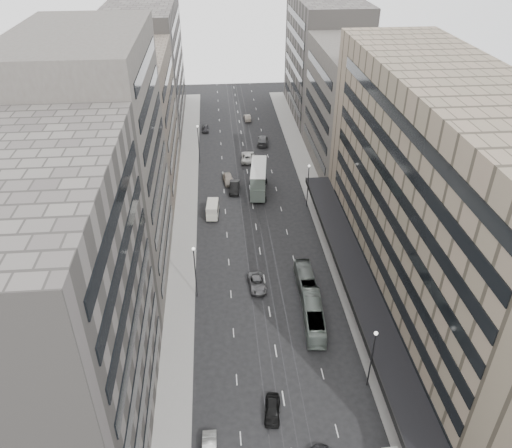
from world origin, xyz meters
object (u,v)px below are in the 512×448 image
object	(u,v)px
panel_van	(213,209)
sedan_2	(257,283)
double_decker	(258,179)
sedan_0	(272,409)
bus_near	(314,316)
bus_far	(307,284)

from	to	relation	value
panel_van	sedan_2	bearing A→B (deg)	-67.94
double_decker	sedan_0	xyz separation A→B (m)	(-2.94, -48.90, -2.21)
bus_near	panel_van	world-z (taller)	bus_near
bus_far	sedan_2	bearing A→B (deg)	-13.21
sedan_2	sedan_0	bearing A→B (deg)	-95.04
panel_van	sedan_0	world-z (taller)	panel_van
sedan_2	panel_van	bearing A→B (deg)	102.67
bus_near	double_decker	bearing A→B (deg)	-78.90
bus_far	sedan_2	size ratio (longest dim) A/B	1.96
bus_near	sedan_0	xyz separation A→B (m)	(-6.81, -13.02, -0.67)
bus_near	sedan_0	size ratio (longest dim) A/B	2.41
bus_near	bus_far	distance (m)	6.48
double_decker	sedan_0	size ratio (longest dim) A/B	2.48
panel_van	bus_far	bearing A→B (deg)	-53.91
sedan_0	double_decker	bearing A→B (deg)	94.46
bus_near	double_decker	xyz separation A→B (m)	(-3.88, 35.87, 1.53)
double_decker	panel_van	distance (m)	11.99
bus_far	sedan_0	bearing A→B (deg)	70.23
panel_van	sedan_2	size ratio (longest dim) A/B	0.92
bus_far	sedan_0	world-z (taller)	bus_far
bus_far	double_decker	distance (m)	29.72
sedan_0	sedan_2	world-z (taller)	sedan_0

